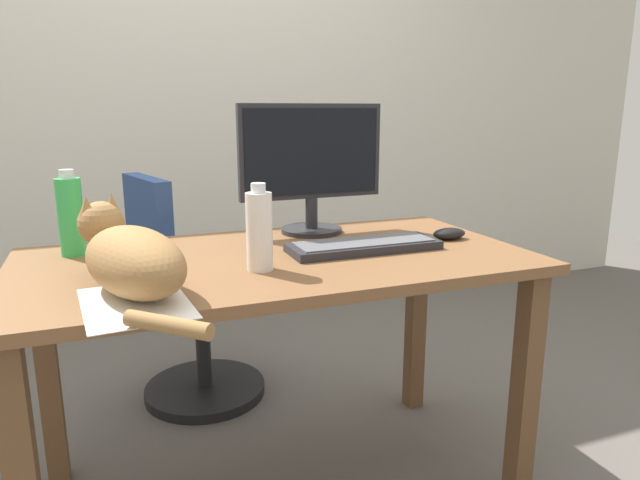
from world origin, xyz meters
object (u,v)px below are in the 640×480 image
object	(u,v)px
monitor	(311,164)
spray_bottle	(259,230)
keyboard	(364,246)
cat	(130,257)
computer_mouse	(449,233)
water_bottle	(71,216)
office_chair	(189,307)

from	to	relation	value
monitor	spray_bottle	size ratio (longest dim) A/B	2.17
keyboard	cat	size ratio (longest dim) A/B	0.74
keyboard	computer_mouse	xyz separation A→B (m)	(0.31, 0.03, 0.00)
monitor	keyboard	xyz separation A→B (m)	(0.06, -0.28, -0.21)
cat	computer_mouse	bearing A→B (deg)	11.38
monitor	keyboard	distance (m)	0.36
monitor	spray_bottle	xyz separation A→B (m)	(-0.28, -0.37, -0.12)
monitor	cat	size ratio (longest dim) A/B	0.81
computer_mouse	cat	bearing A→B (deg)	-168.62
monitor	keyboard	world-z (taller)	monitor
keyboard	water_bottle	size ratio (longest dim) A/B	1.84
cat	water_bottle	size ratio (longest dim) A/B	2.48
spray_bottle	monitor	bearing A→B (deg)	53.22
cat	water_bottle	bearing A→B (deg)	108.41
keyboard	computer_mouse	distance (m)	0.31
office_chair	water_bottle	size ratio (longest dim) A/B	3.79
monitor	cat	world-z (taller)	monitor
keyboard	spray_bottle	bearing A→B (deg)	-165.12
monitor	cat	bearing A→B (deg)	-143.27
office_chair	keyboard	world-z (taller)	office_chair
monitor	computer_mouse	distance (m)	0.49
water_bottle	computer_mouse	bearing A→B (deg)	-10.85
spray_bottle	cat	bearing A→B (deg)	-167.51
monitor	spray_bottle	bearing A→B (deg)	-126.78
office_chair	monitor	bearing A→B (deg)	-49.70
monitor	office_chair	bearing A→B (deg)	130.30
computer_mouse	water_bottle	size ratio (longest dim) A/B	0.46
water_bottle	spray_bottle	distance (m)	0.55
computer_mouse	spray_bottle	xyz separation A→B (m)	(-0.64, -0.12, 0.08)
keyboard	cat	world-z (taller)	cat
computer_mouse	water_bottle	bearing A→B (deg)	169.15
keyboard	water_bottle	bearing A→B (deg)	162.66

